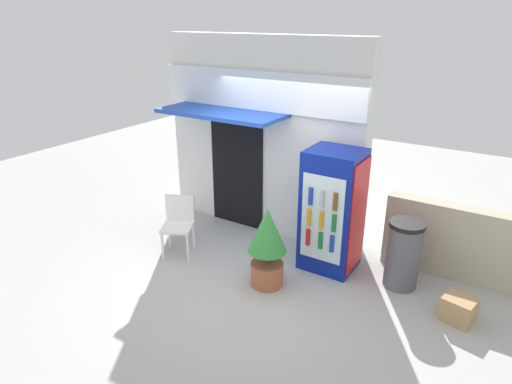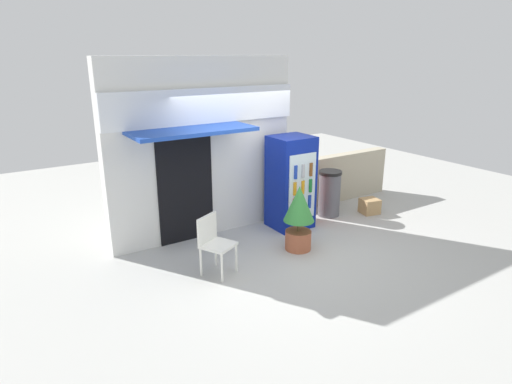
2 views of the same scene
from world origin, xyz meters
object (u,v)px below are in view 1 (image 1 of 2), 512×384
object	(u,v)px
drink_cooler	(332,211)
potted_plant_near_shop	(267,243)
cardboard_box	(459,309)
plastic_chair	(179,221)
trash_bin	(403,254)

from	to	relation	value
drink_cooler	potted_plant_near_shop	distance (m)	1.06
cardboard_box	potted_plant_near_shop	bearing A→B (deg)	-166.48
plastic_chair	cardboard_box	bearing A→B (deg)	7.51
plastic_chair	trash_bin	bearing A→B (deg)	16.05
plastic_chair	trash_bin	world-z (taller)	trash_bin
drink_cooler	cardboard_box	bearing A→B (deg)	-10.70
potted_plant_near_shop	cardboard_box	world-z (taller)	potted_plant_near_shop
plastic_chair	cardboard_box	distance (m)	3.91
drink_cooler	plastic_chair	world-z (taller)	drink_cooler
plastic_chair	potted_plant_near_shop	bearing A→B (deg)	-1.62
drink_cooler	potted_plant_near_shop	xyz separation A→B (m)	(-0.51, -0.89, -0.24)
drink_cooler	potted_plant_near_shop	size ratio (longest dim) A/B	1.56
drink_cooler	cardboard_box	world-z (taller)	drink_cooler
plastic_chair	trash_bin	size ratio (longest dim) A/B	0.96
drink_cooler	cardboard_box	size ratio (longest dim) A/B	4.99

